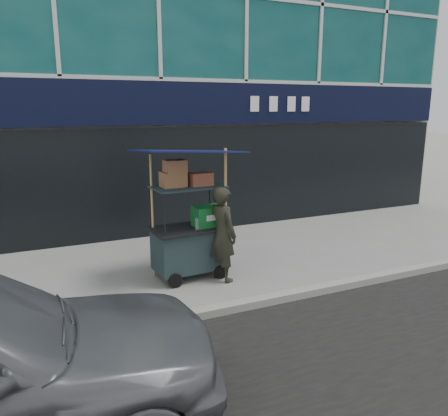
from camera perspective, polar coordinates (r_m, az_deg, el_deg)
name	(u,v)px	position (r m, az deg, el deg)	size (l,w,h in m)	color
ground	(241,302)	(6.62, 2.30, -12.23)	(80.00, 80.00, 0.00)	slate
curb	(248,304)	(6.43, 3.11, -12.43)	(80.00, 0.18, 0.12)	gray
vendor_cart	(190,232)	(7.35, -4.43, -3.14)	(1.73, 1.27, 2.23)	#18272A
vendor_man	(223,234)	(7.17, -0.20, -3.40)	(0.58, 0.38, 1.59)	black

